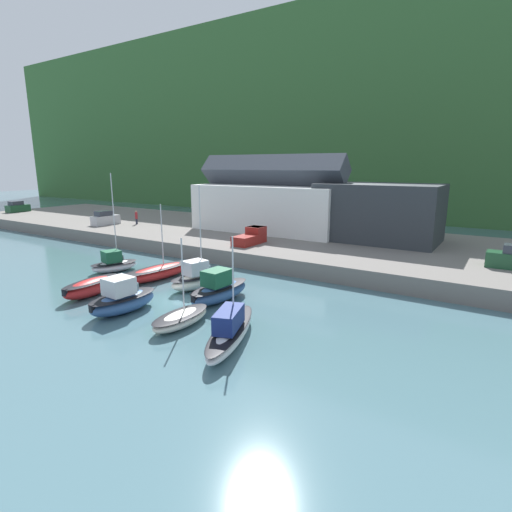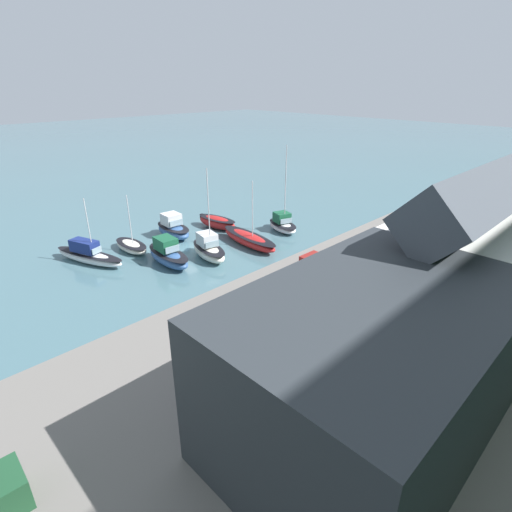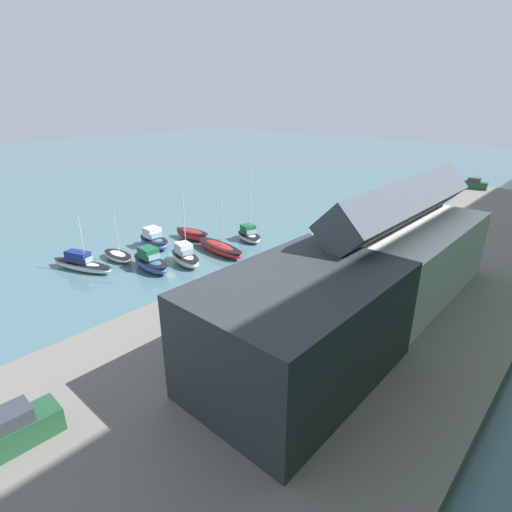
% 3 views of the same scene
% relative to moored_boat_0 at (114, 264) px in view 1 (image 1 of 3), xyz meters
% --- Properties ---
extents(ground_plane, '(320.00, 320.00, 0.00)m').
position_rel_moored_boat_0_xyz_m(ground_plane, '(11.74, -3.73, -0.81)').
color(ground_plane, '#476B75').
extents(hillside_backdrop, '(240.00, 78.45, 42.72)m').
position_rel_moored_boat_0_xyz_m(hillside_backdrop, '(11.74, 92.21, 20.55)').
color(hillside_backdrop, '#386633').
rests_on(hillside_backdrop, ground_plane).
extents(quay_promenade, '(129.03, 25.35, 1.69)m').
position_rel_moored_boat_0_xyz_m(quay_promenade, '(11.74, 20.73, 0.03)').
color(quay_promenade, slate).
rests_on(quay_promenade, ground_plane).
extents(harbor_clubhouse, '(21.63, 9.30, 10.54)m').
position_rel_moored_boat_0_xyz_m(harbor_clubhouse, '(5.26, 22.80, 4.74)').
color(harbor_clubhouse, white).
rests_on(harbor_clubhouse, quay_promenade).
extents(yacht_club_building, '(14.06, 8.89, 6.88)m').
position_rel_moored_boat_0_xyz_m(yacht_club_building, '(20.33, 23.23, 4.32)').
color(yacht_club_building, '#2D3338').
rests_on(yacht_club_building, quay_promenade).
extents(moored_boat_0, '(3.59, 5.21, 10.00)m').
position_rel_moored_boat_0_xyz_m(moored_boat_0, '(0.00, 0.00, 0.00)').
color(moored_boat_0, silver).
rests_on(moored_boat_0, ground_plane).
extents(moored_boat_1, '(3.01, 8.58, 7.16)m').
position_rel_moored_boat_0_xyz_m(moored_boat_1, '(5.97, 0.51, -0.12)').
color(moored_boat_1, red).
rests_on(moored_boat_1, ground_plane).
extents(moored_boat_2, '(3.31, 5.87, 9.09)m').
position_rel_moored_boat_0_xyz_m(moored_boat_2, '(11.21, 0.15, 0.15)').
color(moored_boat_2, white).
rests_on(moored_boat_2, ground_plane).
extents(moored_boat_3, '(2.61, 6.41, 2.66)m').
position_rel_moored_boat_0_xyz_m(moored_boat_3, '(14.88, -1.50, 0.16)').
color(moored_boat_3, '#33568E').
rests_on(moored_boat_3, ground_plane).
extents(moored_boat_4, '(2.68, 5.79, 1.44)m').
position_rel_moored_boat_0_xyz_m(moored_boat_4, '(4.93, -6.17, -0.05)').
color(moored_boat_4, red).
rests_on(moored_boat_4, ground_plane).
extents(moored_boat_5, '(2.82, 5.60, 2.73)m').
position_rel_moored_boat_0_xyz_m(moored_boat_5, '(10.37, -7.37, 0.19)').
color(moored_boat_5, '#33568E').
rests_on(moored_boat_5, ground_plane).
extents(moored_boat_6, '(2.12, 5.06, 6.06)m').
position_rel_moored_boat_0_xyz_m(moored_boat_6, '(15.82, -6.97, -0.28)').
color(moored_boat_6, white).
rests_on(moored_boat_6, ground_plane).
extents(moored_boat_7, '(4.46, 8.40, 6.56)m').
position_rel_moored_boat_0_xyz_m(moored_boat_7, '(20.22, -7.25, 0.00)').
color(moored_boat_7, white).
rests_on(moored_boat_7, ground_plane).
extents(parked_car_0, '(2.02, 4.29, 2.16)m').
position_rel_moored_boat_0_xyz_m(parked_car_0, '(-19.30, 13.70, 1.79)').
color(parked_car_0, '#B7B7BC').
rests_on(parked_car_0, quay_promenade).
extents(parked_car_1, '(2.29, 4.39, 2.16)m').
position_rel_moored_boat_0_xyz_m(parked_car_1, '(-48.60, 15.43, 1.79)').
color(parked_car_1, '#1E4C2D').
rests_on(parked_car_1, quay_promenade).
extents(pickup_truck_1, '(2.04, 4.75, 1.90)m').
position_rel_moored_boat_0_xyz_m(pickup_truck_1, '(8.45, 13.05, 1.69)').
color(pickup_truck_1, maroon).
rests_on(pickup_truck_1, quay_promenade).
extents(person_on_quay, '(0.40, 0.40, 2.14)m').
position_rel_moored_boat_0_xyz_m(person_on_quay, '(-15.42, 16.54, 1.97)').
color(person_on_quay, '#232838').
rests_on(person_on_quay, quay_promenade).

